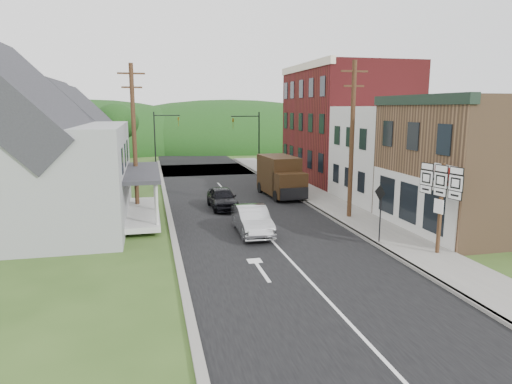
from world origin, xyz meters
TOP-DOWN VIEW (x-y plane):
  - ground at (0.00, 0.00)m, footprint 120.00×120.00m
  - road at (0.00, 10.00)m, footprint 9.00×90.00m
  - cross_road at (0.00, 27.00)m, footprint 60.00×9.00m
  - sidewalk_right at (5.90, 8.00)m, footprint 2.80×55.00m
  - curb_right at (4.55, 8.00)m, footprint 0.20×55.00m
  - curb_left at (-4.65, 8.00)m, footprint 0.30×55.00m
  - storefront_tan at (11.30, 0.00)m, footprint 8.00×8.00m
  - storefront_white at (11.30, 7.50)m, footprint 8.00×7.00m
  - storefront_red at (11.30, 17.00)m, footprint 8.00×12.00m
  - house_gray at (-12.00, 6.00)m, footprint 10.20×12.24m
  - house_blue at (-11.00, 17.00)m, footprint 7.14×8.16m
  - house_cream at (-11.50, 26.00)m, footprint 7.14×8.16m
  - utility_pole_right at (5.60, 3.50)m, footprint 1.60×0.26m
  - utility_pole_left at (-6.50, 8.00)m, footprint 1.60×0.26m
  - traffic_signal_right at (4.30, 23.50)m, footprint 2.87×0.20m
  - traffic_signal_left at (-4.30, 30.50)m, footprint 2.87×0.20m
  - tree_left_d at (-9.00, 32.00)m, footprint 4.80×4.80m
  - forested_ridge at (0.00, 55.00)m, footprint 90.00×30.00m
  - silver_sedan at (-0.66, 1.57)m, footprint 1.61×4.39m
  - dark_sedan at (-1.20, 7.86)m, footprint 1.74×4.07m
  - delivery_van at (3.59, 10.92)m, footprint 2.47×5.37m
  - route_sign_cluster at (6.42, -3.74)m, footprint 0.54×2.23m
  - warning_sign at (4.77, -1.62)m, footprint 0.18×0.75m

SIDE VIEW (x-z plane):
  - ground at x=0.00m, z-range 0.00..0.00m
  - road at x=0.00m, z-range -0.01..0.01m
  - cross_road at x=0.00m, z-range -0.01..0.01m
  - forested_ridge at x=0.00m, z-range -8.00..8.00m
  - curb_left at x=-4.65m, z-range 0.00..0.12m
  - sidewalk_right at x=5.90m, z-range 0.00..0.15m
  - curb_right at x=4.55m, z-range 0.00..0.15m
  - dark_sedan at x=-1.20m, z-range 0.00..1.37m
  - silver_sedan at x=-0.66m, z-range 0.00..1.44m
  - delivery_van at x=3.59m, z-range 0.02..2.95m
  - warning_sign at x=4.77m, z-range 0.53..3.28m
  - route_sign_cluster at x=6.42m, z-range 0.73..4.69m
  - storefront_white at x=11.30m, z-range 0.00..6.50m
  - storefront_tan at x=11.30m, z-range 0.00..7.00m
  - house_blue at x=-11.00m, z-range 0.05..7.33m
  - house_cream at x=-11.50m, z-range 0.05..7.33m
  - traffic_signal_right at x=4.30m, z-range 0.76..6.76m
  - traffic_signal_left at x=-4.30m, z-range 0.76..6.76m
  - house_gray at x=-12.00m, z-range 0.06..8.41m
  - utility_pole_right at x=5.60m, z-range 0.16..9.16m
  - utility_pole_left at x=-6.50m, z-range 0.16..9.16m
  - tree_left_d at x=-9.00m, z-range 1.41..8.35m
  - storefront_red at x=11.30m, z-range 0.00..10.00m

